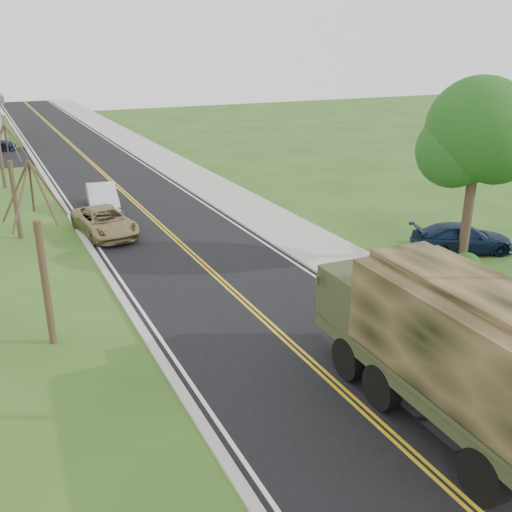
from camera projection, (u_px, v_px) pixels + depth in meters
ground at (426, 467)px, 13.30m from camera, size 160.00×160.00×0.00m
road at (92, 163)px, 47.00m from camera, size 8.00×120.00×0.01m
curb_right at (141, 159)px, 48.68m from camera, size 0.30×120.00×0.12m
sidewalk_right at (161, 157)px, 49.40m from camera, size 3.20×120.00×0.10m
curb_left at (39, 167)px, 45.28m from camera, size 0.30×120.00×0.10m
leafy_tree at (478, 138)px, 24.32m from camera, size 4.83×4.50×8.10m
bare_tree_a at (43, 269)px, 17.94m from camera, size 1.93×2.26×6.08m
bare_tree_b at (14, 191)px, 28.10m from camera, size 1.83×2.14×5.73m
military_truck at (449, 338)px, 14.36m from camera, size 3.09×8.22×4.05m
suv_champagne at (105, 222)px, 29.24m from camera, size 2.90×5.28×1.40m
sedan_silver at (102, 198)px, 33.53m from camera, size 2.15×4.79×1.53m
pickup_navy at (462, 238)px, 26.79m from camera, size 5.10×3.45×1.37m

